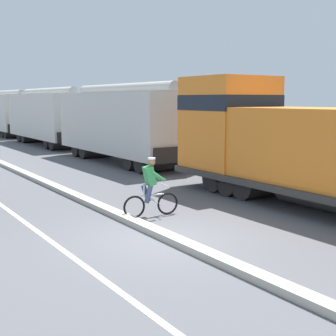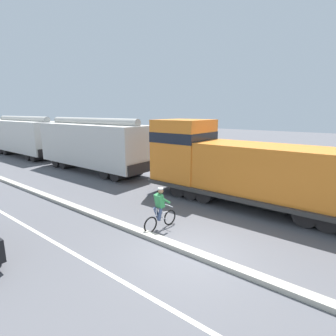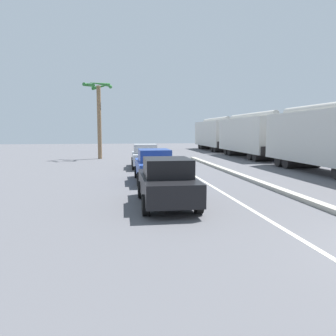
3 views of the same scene
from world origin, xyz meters
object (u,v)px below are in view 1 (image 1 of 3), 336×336
(cyclist, at_px, (150,189))
(hopper_car_middle, at_px, (48,117))
(hopper_car_lead, at_px, (123,124))
(hopper_car_trailing, at_px, (7,113))
(locomotive, at_px, (303,149))

(cyclist, bearing_deg, hopper_car_middle, 77.79)
(hopper_car_lead, height_order, hopper_car_middle, same)
(hopper_car_trailing, bearing_deg, cyclist, -98.12)
(locomotive, xyz_separation_m, cyclist, (-4.86, 1.33, -0.98))
(locomotive, height_order, hopper_car_middle, locomotive)
(locomotive, xyz_separation_m, hopper_car_lead, (0.00, 12.16, 0.28))
(cyclist, bearing_deg, locomotive, -15.28)
(hopper_car_trailing, distance_m, cyclist, 34.40)
(hopper_car_lead, bearing_deg, hopper_car_middle, 90.00)
(hopper_car_middle, relative_size, hopper_car_trailing, 1.00)
(hopper_car_middle, height_order, hopper_car_trailing, same)
(hopper_car_middle, distance_m, hopper_car_trailing, 11.60)
(hopper_car_trailing, relative_size, cyclist, 6.18)
(hopper_car_trailing, xyz_separation_m, cyclist, (-4.86, -34.03, -1.26))
(hopper_car_lead, relative_size, cyclist, 6.18)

